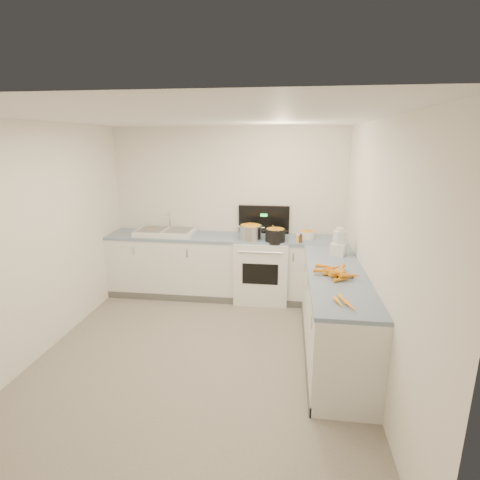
# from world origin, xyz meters

# --- Properties ---
(floor) EXTENTS (3.50, 4.00, 0.00)m
(floor) POSITION_xyz_m (0.00, 0.00, 0.00)
(floor) COLOR gray
(floor) RESTS_ON ground
(ceiling) EXTENTS (3.50, 4.00, 0.00)m
(ceiling) POSITION_xyz_m (0.00, 0.00, 2.50)
(ceiling) COLOR white
(ceiling) RESTS_ON ground
(wall_back) EXTENTS (3.50, 0.00, 2.50)m
(wall_back) POSITION_xyz_m (0.00, 2.00, 1.25)
(wall_back) COLOR white
(wall_back) RESTS_ON ground
(wall_front) EXTENTS (3.50, 0.00, 2.50)m
(wall_front) POSITION_xyz_m (0.00, -2.00, 1.25)
(wall_front) COLOR white
(wall_front) RESTS_ON ground
(wall_left) EXTENTS (0.00, 4.00, 2.50)m
(wall_left) POSITION_xyz_m (-1.75, 0.00, 1.25)
(wall_left) COLOR white
(wall_left) RESTS_ON ground
(wall_right) EXTENTS (0.00, 4.00, 2.50)m
(wall_right) POSITION_xyz_m (1.75, 0.00, 1.25)
(wall_right) COLOR white
(wall_right) RESTS_ON ground
(counter_back) EXTENTS (3.50, 0.62, 0.94)m
(counter_back) POSITION_xyz_m (0.00, 1.70, 0.47)
(counter_back) COLOR white
(counter_back) RESTS_ON ground
(counter_right) EXTENTS (0.62, 2.20, 0.94)m
(counter_right) POSITION_xyz_m (1.45, 0.30, 0.47)
(counter_right) COLOR white
(counter_right) RESTS_ON ground
(stove) EXTENTS (0.76, 0.65, 1.36)m
(stove) POSITION_xyz_m (0.55, 1.69, 0.47)
(stove) COLOR white
(stove) RESTS_ON ground
(sink) EXTENTS (0.86, 0.52, 0.31)m
(sink) POSITION_xyz_m (-0.90, 1.70, 0.98)
(sink) COLOR white
(sink) RESTS_ON counter_back
(steel_pot) EXTENTS (0.40, 0.40, 0.23)m
(steel_pot) POSITION_xyz_m (0.39, 1.55, 1.03)
(steel_pot) COLOR silver
(steel_pot) RESTS_ON stove
(black_pot) EXTENTS (0.34, 0.34, 0.20)m
(black_pot) POSITION_xyz_m (0.74, 1.51, 1.02)
(black_pot) COLOR black
(black_pot) RESTS_ON stove
(wooden_spoon) EXTENTS (0.10, 0.34, 0.01)m
(wooden_spoon) POSITION_xyz_m (0.74, 1.51, 1.13)
(wooden_spoon) COLOR #AD7A47
(wooden_spoon) RESTS_ON black_pot
(mixing_bowl) EXTENTS (0.26, 0.26, 0.11)m
(mixing_bowl) POSITION_xyz_m (1.19, 1.73, 0.99)
(mixing_bowl) COLOR white
(mixing_bowl) RESTS_ON counter_back
(extract_bottle) EXTENTS (0.04, 0.04, 0.10)m
(extract_bottle) POSITION_xyz_m (1.10, 1.47, 0.99)
(extract_bottle) COLOR #593319
(extract_bottle) RESTS_ON counter_back
(spice_jar) EXTENTS (0.05, 0.05, 0.09)m
(spice_jar) POSITION_xyz_m (1.05, 1.49, 0.99)
(spice_jar) COLOR #E5B266
(spice_jar) RESTS_ON counter_back
(food_processor) EXTENTS (0.22, 0.25, 0.34)m
(food_processor) POSITION_xyz_m (1.54, 0.97, 1.09)
(food_processor) COLOR white
(food_processor) RESTS_ON counter_right
(carrot_pile) EXTENTS (0.46, 0.40, 0.09)m
(carrot_pile) POSITION_xyz_m (1.43, 0.19, 0.98)
(carrot_pile) COLOR orange
(carrot_pile) RESTS_ON counter_right
(peeled_carrots) EXTENTS (0.18, 0.32, 0.04)m
(peeled_carrots) POSITION_xyz_m (1.41, -0.51, 0.96)
(peeled_carrots) COLOR #FFA126
(peeled_carrots) RESTS_ON counter_right
(peelings) EXTENTS (0.19, 0.29, 0.01)m
(peelings) POSITION_xyz_m (-1.09, 1.72, 1.02)
(peelings) COLOR tan
(peelings) RESTS_ON sink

